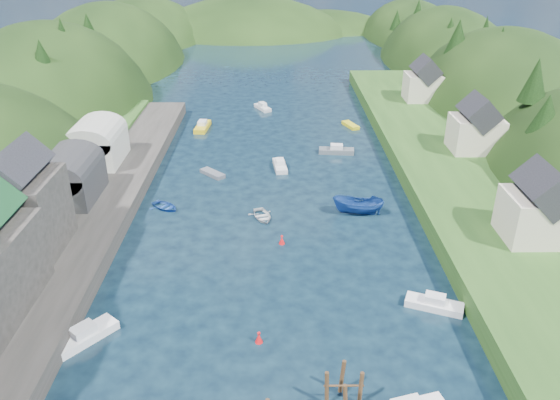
{
  "coord_description": "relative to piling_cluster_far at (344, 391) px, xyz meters",
  "views": [
    {
      "loc": [
        -0.47,
        -28.17,
        31.71
      ],
      "look_at": [
        0.0,
        28.0,
        4.0
      ],
      "focal_mm": 35.0,
      "sensor_mm": 36.0,
      "label": 1
    }
  ],
  "objects": [
    {
      "name": "right_bank_cottages",
      "position": [
        23.53,
        46.75,
        4.59
      ],
      "size": [
        9.0,
        59.24,
        8.41
      ],
      "color": "beige",
      "rests_on": "terrace_right"
    },
    {
      "name": "boat_sheds",
      "position": [
        -30.47,
        37.42,
        4.02
      ],
      "size": [
        7.0,
        21.0,
        7.5
      ],
      "color": "#2D2D30",
      "rests_on": "quay_left"
    },
    {
      "name": "moored_boats",
      "position": [
        -5.14,
        21.69,
        -0.57
      ],
      "size": [
        36.71,
        92.72,
        2.46
      ],
      "color": "white",
      "rests_on": "ground"
    },
    {
      "name": "channel_buoy_far",
      "position": [
        -4.29,
        23.35,
        -0.77
      ],
      "size": [
        0.7,
        0.7,
        1.1
      ],
      "color": "red",
      "rests_on": "ground"
    },
    {
      "name": "channel_buoy_near",
      "position": [
        -6.44,
        6.89,
        -0.77
      ],
      "size": [
        0.7,
        0.7,
        1.1
      ],
      "color": "red",
      "rests_on": "ground"
    },
    {
      "name": "quay_left",
      "position": [
        -28.47,
        18.42,
        -0.25
      ],
      "size": [
        12.0,
        110.0,
        2.0
      ],
      "primitive_type": "cube",
      "color": "#2D2B28",
      "rests_on": "ground"
    },
    {
      "name": "piling_cluster_far",
      "position": [
        0.0,
        0.0,
        0.0
      ],
      "size": [
        2.97,
        2.8,
        3.64
      ],
      "color": "#382314",
      "rests_on": "ground"
    },
    {
      "name": "hillside_left",
      "position": [
        -49.47,
        73.42,
        -9.28
      ],
      "size": [
        44.0,
        245.56,
        52.0
      ],
      "color": "black",
      "rests_on": "ground"
    },
    {
      "name": "ground",
      "position": [
        -4.47,
        48.42,
        -1.25
      ],
      "size": [
        600.0,
        600.0,
        0.0
      ],
      "primitive_type": "plane",
      "color": "black",
      "rests_on": "ground"
    },
    {
      "name": "hill_trees",
      "position": [
        -3.67,
        62.52,
        9.9
      ],
      "size": [
        91.21,
        148.7,
        12.64
      ],
      "color": "black",
      "rests_on": "ground"
    },
    {
      "name": "far_hills",
      "position": [
        -3.25,
        172.43,
        -12.05
      ],
      "size": [
        103.0,
        68.0,
        44.0
      ],
      "color": "black",
      "rests_on": "ground"
    },
    {
      "name": "hillside_right",
      "position": [
        40.53,
        73.42,
        -8.66
      ],
      "size": [
        36.0,
        245.56,
        48.0
      ],
      "color": "black",
      "rests_on": "ground"
    },
    {
      "name": "terrace_right",
      "position": [
        20.53,
        38.42,
        -0.05
      ],
      "size": [
        16.0,
        120.0,
        2.4
      ],
      "primitive_type": "cube",
      "color": "#234719",
      "rests_on": "ground"
    }
  ]
}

